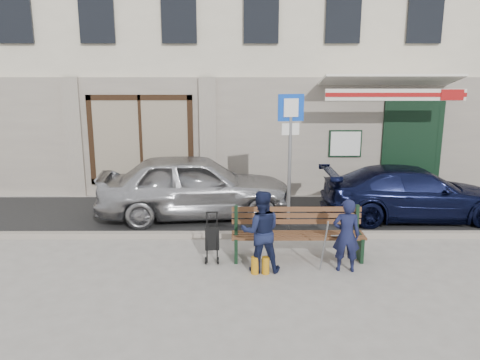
{
  "coord_description": "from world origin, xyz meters",
  "views": [
    {
      "loc": [
        -0.61,
        -7.61,
        3.33
      ],
      "look_at": [
        -0.56,
        1.6,
        1.2
      ],
      "focal_mm": 35.0,
      "sensor_mm": 36.0,
      "label": 1
    }
  ],
  "objects_px": {
    "bench": "(295,235)",
    "stroller": "(212,240)",
    "man": "(346,235)",
    "car_silver": "(195,186)",
    "car_navy": "(413,193)",
    "parking_sign": "(290,141)",
    "woman": "(261,231)"
  },
  "relations": [
    {
      "from": "bench",
      "to": "stroller",
      "type": "height_order",
      "value": "bench"
    },
    {
      "from": "bench",
      "to": "man",
      "type": "xyz_separation_m",
      "value": [
        0.8,
        -0.54,
        0.18
      ]
    },
    {
      "from": "bench",
      "to": "stroller",
      "type": "xyz_separation_m",
      "value": [
        -1.5,
        -0.09,
        -0.07
      ]
    },
    {
      "from": "man",
      "to": "stroller",
      "type": "relative_size",
      "value": 1.44
    },
    {
      "from": "car_silver",
      "to": "bench",
      "type": "xyz_separation_m",
      "value": [
        2.04,
        -2.53,
        -0.3
      ]
    },
    {
      "from": "car_navy",
      "to": "man",
      "type": "bearing_deg",
      "value": 142.56
    },
    {
      "from": "car_navy",
      "to": "stroller",
      "type": "bearing_deg",
      "value": 118.39
    },
    {
      "from": "car_navy",
      "to": "man",
      "type": "height_order",
      "value": "man"
    },
    {
      "from": "car_silver",
      "to": "car_navy",
      "type": "relative_size",
      "value": 1.06
    },
    {
      "from": "parking_sign",
      "to": "man",
      "type": "xyz_separation_m",
      "value": [
        0.77,
        -1.95,
        -1.34
      ]
    },
    {
      "from": "stroller",
      "to": "car_navy",
      "type": "bearing_deg",
      "value": 26.85
    },
    {
      "from": "car_silver",
      "to": "car_navy",
      "type": "height_order",
      "value": "car_silver"
    },
    {
      "from": "parking_sign",
      "to": "man",
      "type": "bearing_deg",
      "value": -80.39
    },
    {
      "from": "car_silver",
      "to": "parking_sign",
      "type": "height_order",
      "value": "parking_sign"
    },
    {
      "from": "car_silver",
      "to": "stroller",
      "type": "distance_m",
      "value": 2.69
    },
    {
      "from": "stroller",
      "to": "parking_sign",
      "type": "bearing_deg",
      "value": 42.52
    },
    {
      "from": "parking_sign",
      "to": "car_silver",
      "type": "bearing_deg",
      "value": 139.74
    },
    {
      "from": "car_navy",
      "to": "man",
      "type": "xyz_separation_m",
      "value": [
        -2.21,
        -2.93,
        0.03
      ]
    },
    {
      "from": "parking_sign",
      "to": "man",
      "type": "height_order",
      "value": "parking_sign"
    },
    {
      "from": "man",
      "to": "woman",
      "type": "height_order",
      "value": "woman"
    },
    {
      "from": "car_navy",
      "to": "parking_sign",
      "type": "distance_m",
      "value": 3.42
    },
    {
      "from": "man",
      "to": "stroller",
      "type": "height_order",
      "value": "man"
    },
    {
      "from": "parking_sign",
      "to": "woman",
      "type": "bearing_deg",
      "value": -121.19
    },
    {
      "from": "woman",
      "to": "stroller",
      "type": "height_order",
      "value": "woman"
    },
    {
      "from": "woman",
      "to": "stroller",
      "type": "relative_size",
      "value": 1.6
    },
    {
      "from": "parking_sign",
      "to": "bench",
      "type": "height_order",
      "value": "parking_sign"
    },
    {
      "from": "car_navy",
      "to": "woman",
      "type": "xyz_separation_m",
      "value": [
        -3.66,
        -2.92,
        0.1
      ]
    },
    {
      "from": "man",
      "to": "woman",
      "type": "xyz_separation_m",
      "value": [
        -1.45,
        0.01,
        0.07
      ]
    },
    {
      "from": "car_navy",
      "to": "woman",
      "type": "distance_m",
      "value": 4.69
    },
    {
      "from": "car_navy",
      "to": "parking_sign",
      "type": "height_order",
      "value": "parking_sign"
    },
    {
      "from": "parking_sign",
      "to": "bench",
      "type": "relative_size",
      "value": 1.21
    },
    {
      "from": "woman",
      "to": "stroller",
      "type": "distance_m",
      "value": 1.01
    }
  ]
}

